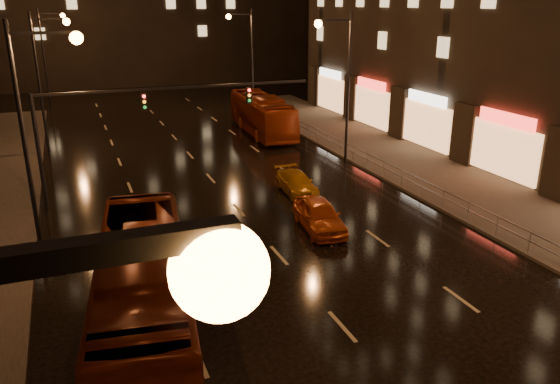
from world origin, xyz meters
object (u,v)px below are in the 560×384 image
object	(u,v)px
bus_red	(144,291)
bus_curb	(262,114)
taxi_far	(296,183)
taxi_near	(320,215)

from	to	relation	value
bus_red	bus_curb	world-z (taller)	bus_red
bus_red	taxi_far	size ratio (longest dim) A/B	2.93
bus_curb	taxi_near	distance (m)	21.23
taxi_near	taxi_far	size ratio (longest dim) A/B	1.06
taxi_near	taxi_far	world-z (taller)	taxi_near
bus_curb	taxi_near	xyz separation A→B (m)	(-4.39, -20.76, -0.88)
bus_red	taxi_near	xyz separation A→B (m)	(9.21, 6.08, -0.93)
taxi_far	taxi_near	bearing A→B (deg)	-97.90
bus_red	taxi_near	size ratio (longest dim) A/B	2.77
bus_curb	taxi_far	bearing A→B (deg)	-98.62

